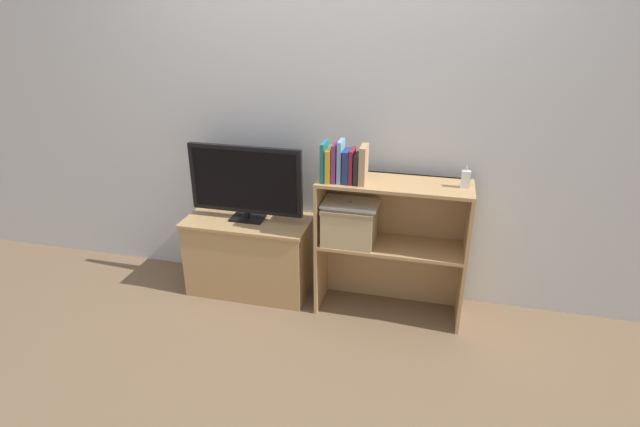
% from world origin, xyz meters
% --- Properties ---
extents(ground_plane, '(16.00, 16.00, 0.00)m').
position_xyz_m(ground_plane, '(0.00, 0.00, 0.00)').
color(ground_plane, brown).
extents(wall_back, '(10.00, 0.05, 2.40)m').
position_xyz_m(wall_back, '(0.00, 0.43, 1.20)').
color(wall_back, silver).
rests_on(wall_back, ground_plane).
extents(tv_stand, '(0.84, 0.42, 0.54)m').
position_xyz_m(tv_stand, '(-0.51, 0.20, 0.27)').
color(tv_stand, tan).
rests_on(tv_stand, ground_plane).
extents(tv, '(0.76, 0.14, 0.51)m').
position_xyz_m(tv, '(-0.51, 0.20, 0.81)').
color(tv, black).
rests_on(tv, tv_stand).
extents(bookshelf_lower_tier, '(0.92, 0.34, 0.49)m').
position_xyz_m(bookshelf_lower_tier, '(0.46, 0.23, 0.31)').
color(bookshelf_lower_tier, tan).
rests_on(bookshelf_lower_tier, ground_plane).
extents(bookshelf_upper_tier, '(0.92, 0.34, 0.41)m').
position_xyz_m(bookshelf_upper_tier, '(0.46, 0.23, 0.76)').
color(bookshelf_upper_tier, tan).
rests_on(bookshelf_upper_tier, bookshelf_lower_tier).
extents(book_teal, '(0.02, 0.13, 0.23)m').
position_xyz_m(book_teal, '(0.04, 0.10, 1.02)').
color(book_teal, '#1E7075').
rests_on(book_teal, bookshelf_upper_tier).
extents(book_mustard, '(0.03, 0.15, 0.20)m').
position_xyz_m(book_mustard, '(0.08, 0.10, 1.00)').
color(book_mustard, gold).
rests_on(book_mustard, bookshelf_upper_tier).
extents(book_plum, '(0.03, 0.13, 0.23)m').
position_xyz_m(book_plum, '(0.11, 0.10, 1.01)').
color(book_plum, '#6B2D66').
rests_on(book_plum, bookshelf_upper_tier).
extents(book_skyblue, '(0.02, 0.12, 0.25)m').
position_xyz_m(book_skyblue, '(0.14, 0.10, 1.02)').
color(book_skyblue, '#709ECC').
rests_on(book_skyblue, bookshelf_upper_tier).
extents(book_navy, '(0.04, 0.12, 0.20)m').
position_xyz_m(book_navy, '(0.18, 0.10, 1.00)').
color(book_navy, navy).
rests_on(book_navy, bookshelf_upper_tier).
extents(book_maroon, '(0.02, 0.13, 0.20)m').
position_xyz_m(book_maroon, '(0.21, 0.10, 1.00)').
color(book_maroon, maroon).
rests_on(book_maroon, bookshelf_upper_tier).
extents(book_charcoal, '(0.03, 0.12, 0.18)m').
position_xyz_m(book_charcoal, '(0.24, 0.10, 0.99)').
color(book_charcoal, '#232328').
rests_on(book_charcoal, bookshelf_upper_tier).
extents(book_tan, '(0.04, 0.14, 0.23)m').
position_xyz_m(book_tan, '(0.28, 0.10, 1.01)').
color(book_tan, tan).
rests_on(book_tan, bookshelf_upper_tier).
extents(baby_monitor, '(0.05, 0.03, 0.13)m').
position_xyz_m(baby_monitor, '(0.86, 0.17, 0.95)').
color(baby_monitor, white).
rests_on(baby_monitor, bookshelf_upper_tier).
extents(storage_basket_left, '(0.32, 0.30, 0.24)m').
position_xyz_m(storage_basket_left, '(0.20, 0.15, 0.62)').
color(storage_basket_left, tan).
rests_on(storage_basket_left, bookshelf_lower_tier).
extents(laptop, '(0.34, 0.22, 0.02)m').
position_xyz_m(laptop, '(0.20, 0.15, 0.74)').
color(laptop, white).
rests_on(laptop, storage_basket_left).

